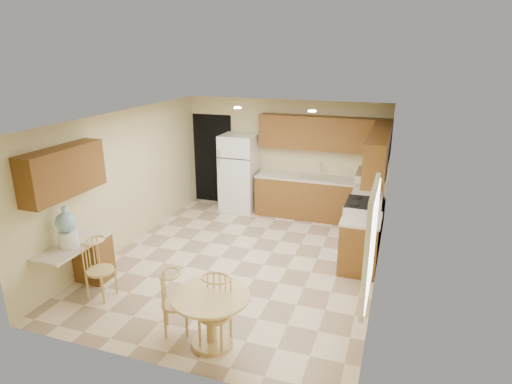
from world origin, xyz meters
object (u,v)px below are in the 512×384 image
(chair_table_a, at_px, (172,300))
(water_crock, at_px, (67,229))
(stove, at_px, (363,225))
(dining_table, at_px, (211,312))
(chair_table_b, at_px, (212,310))
(chair_desk, at_px, (95,266))
(refrigerator, at_px, (239,173))

(chair_table_a, bearing_deg, water_crock, -128.18)
(stove, xyz_separation_m, dining_table, (-1.47, -3.38, -0.01))
(dining_table, distance_m, chair_table_b, 0.14)
(stove, height_order, chair_table_b, stove)
(chair_table_b, distance_m, water_crock, 2.60)
(chair_desk, height_order, water_crock, water_crock)
(dining_table, bearing_deg, chair_desk, 168.98)
(dining_table, xyz_separation_m, water_crock, (-2.45, 0.43, 0.59))
(stove, relative_size, chair_table_a, 1.30)
(refrigerator, height_order, stove, refrigerator)
(chair_table_a, distance_m, water_crock, 2.02)
(refrigerator, height_order, chair_desk, refrigerator)
(dining_table, bearing_deg, refrigerator, 106.94)
(refrigerator, height_order, water_crock, refrigerator)
(refrigerator, relative_size, chair_table_a, 2.07)
(refrigerator, bearing_deg, dining_table, -73.06)
(stove, distance_m, chair_table_b, 3.75)
(refrigerator, bearing_deg, chair_table_b, -72.80)
(dining_table, bearing_deg, water_crock, 170.13)
(dining_table, height_order, chair_table_b, chair_table_b)
(water_crock, bearing_deg, chair_table_b, -11.61)
(refrigerator, relative_size, dining_table, 1.82)
(chair_desk, bearing_deg, chair_table_a, 79.12)
(chair_table_a, bearing_deg, refrigerator, 164.38)
(water_crock, bearing_deg, refrigerator, 75.88)
(stove, bearing_deg, chair_table_b, -112.33)
(stove, bearing_deg, refrigerator, 157.01)
(stove, height_order, chair_desk, stove)
(refrigerator, xyz_separation_m, water_crock, (-1.05, -4.17, 0.18))
(chair_desk, xyz_separation_m, water_crock, (-0.45, 0.04, 0.50))
(stove, relative_size, chair_table_b, 1.20)
(chair_table_b, bearing_deg, chair_table_a, -9.95)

